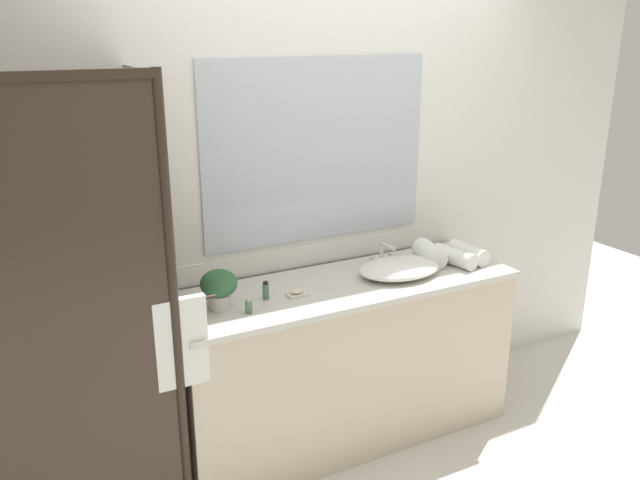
% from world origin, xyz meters
% --- Properties ---
extents(ground_plane, '(8.00, 8.00, 0.00)m').
position_xyz_m(ground_plane, '(0.00, 0.00, 0.00)').
color(ground_plane, silver).
extents(wall_back_with_mirror, '(4.40, 0.06, 2.60)m').
position_xyz_m(wall_back_with_mirror, '(0.00, 0.34, 1.30)').
color(wall_back_with_mirror, silver).
rests_on(wall_back_with_mirror, ground_plane).
extents(vanity_cabinet, '(1.80, 0.58, 0.90)m').
position_xyz_m(vanity_cabinet, '(0.00, 0.01, 0.45)').
color(vanity_cabinet, beige).
rests_on(vanity_cabinet, ground_plane).
extents(shower_enclosure, '(1.20, 0.59, 2.00)m').
position_xyz_m(shower_enclosure, '(-1.27, -0.19, 1.02)').
color(shower_enclosure, '#2D2319').
rests_on(shower_enclosure, ground_plane).
extents(sink_basin, '(0.46, 0.33, 0.08)m').
position_xyz_m(sink_basin, '(0.30, -0.03, 0.94)').
color(sink_basin, white).
rests_on(sink_basin, vanity_cabinet).
extents(faucet, '(0.17, 0.14, 0.13)m').
position_xyz_m(faucet, '(0.30, 0.13, 0.95)').
color(faucet, silver).
rests_on(faucet, vanity_cabinet).
extents(potted_plant, '(0.17, 0.17, 0.19)m').
position_xyz_m(potted_plant, '(-0.68, -0.01, 1.01)').
color(potted_plant, beige).
rests_on(potted_plant, vanity_cabinet).
extents(soap_dish, '(0.10, 0.07, 0.04)m').
position_xyz_m(soap_dish, '(-0.29, -0.04, 0.91)').
color(soap_dish, silver).
rests_on(soap_dish, vanity_cabinet).
extents(amenity_bottle_shampoo, '(0.03, 0.03, 0.09)m').
position_xyz_m(amenity_bottle_shampoo, '(-0.44, -0.01, 0.94)').
color(amenity_bottle_shampoo, '#4C7056').
rests_on(amenity_bottle_shampoo, vanity_cabinet).
extents(amenity_bottle_conditioner, '(0.03, 0.03, 0.07)m').
position_xyz_m(amenity_bottle_conditioner, '(-0.58, -0.12, 0.93)').
color(amenity_bottle_conditioner, '#4C7056').
rests_on(amenity_bottle_conditioner, vanity_cabinet).
extents(rolled_towel_near_edge, '(0.11, 0.25, 0.09)m').
position_xyz_m(rolled_towel_near_edge, '(0.76, -0.03, 0.95)').
color(rolled_towel_near_edge, white).
rests_on(rolled_towel_near_edge, vanity_cabinet).
extents(rolled_towel_middle, '(0.14, 0.27, 0.09)m').
position_xyz_m(rolled_towel_middle, '(0.65, -0.04, 0.95)').
color(rolled_towel_middle, white).
rests_on(rolled_towel_middle, vanity_cabinet).
extents(rolled_towel_far_edge, '(0.16, 0.23, 0.12)m').
position_xyz_m(rolled_towel_far_edge, '(0.54, 0.03, 0.96)').
color(rolled_towel_far_edge, white).
rests_on(rolled_towel_far_edge, vanity_cabinet).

